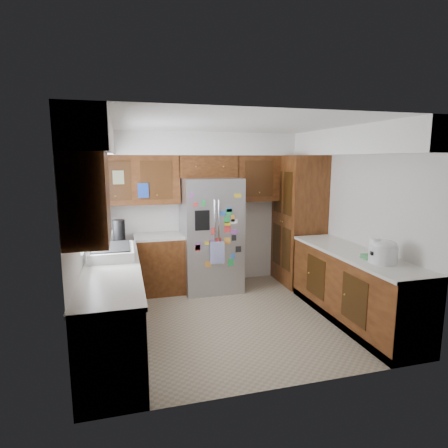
% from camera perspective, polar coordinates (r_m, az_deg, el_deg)
% --- Properties ---
extents(floor, '(3.60, 3.60, 0.00)m').
position_cam_1_polar(floor, '(5.14, 1.27, -14.15)').
color(floor, tan).
rests_on(floor, ground).
extents(room_shell, '(3.64, 3.24, 2.52)m').
position_cam_1_polar(room_shell, '(5.02, -1.00, 6.80)').
color(room_shell, silver).
rests_on(room_shell, ground).
extents(left_counter_run, '(1.36, 3.20, 0.92)m').
position_cam_1_polar(left_counter_run, '(4.82, -14.79, -10.65)').
color(left_counter_run, '#3D1D0B').
rests_on(left_counter_run, ground).
extents(right_counter_run, '(0.63, 2.25, 0.92)m').
position_cam_1_polar(right_counter_run, '(5.20, 19.15, -9.43)').
color(right_counter_run, '#3D1D0B').
rests_on(right_counter_run, ground).
extents(pantry, '(0.60, 0.90, 2.15)m').
position_cam_1_polar(pantry, '(6.40, 11.29, 0.55)').
color(pantry, '#3D1D0B').
rests_on(pantry, ground).
extents(fridge, '(0.90, 0.79, 1.80)m').
position_cam_1_polar(fridge, '(5.98, -1.99, -1.63)').
color(fridge, '#A9A9AE').
rests_on(fridge, ground).
extents(bridge_cabinet, '(0.96, 0.34, 0.35)m').
position_cam_1_polar(bridge_cabinet, '(6.08, -2.54, 8.76)').
color(bridge_cabinet, '#3D1D0B').
rests_on(bridge_cabinet, fridge).
extents(fridge_top_items, '(0.82, 0.32, 0.28)m').
position_cam_1_polar(fridge_top_items, '(6.00, -3.70, 11.60)').
color(fridge_top_items, '#2948B7').
rests_on(fridge_top_items, bridge_cabinet).
extents(sink_assembly, '(0.52, 0.70, 0.37)m').
position_cam_1_polar(sink_assembly, '(4.73, -16.77, -4.07)').
color(sink_assembly, white).
rests_on(sink_assembly, left_counter_run).
extents(left_counter_clutter, '(0.34, 0.86, 0.38)m').
position_cam_1_polar(left_counter_clutter, '(5.40, -16.24, -1.64)').
color(left_counter_clutter, black).
rests_on(left_counter_clutter, left_counter_run).
extents(rice_cooker, '(0.32, 0.31, 0.27)m').
position_cam_1_polar(rice_cooker, '(4.63, 23.13, -3.78)').
color(rice_cooker, silver).
rests_on(rice_cooker, right_counter_run).
extents(paper_towel, '(0.13, 0.13, 0.28)m').
position_cam_1_polar(paper_towel, '(4.63, 21.95, -3.71)').
color(paper_towel, white).
rests_on(paper_towel, right_counter_run).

